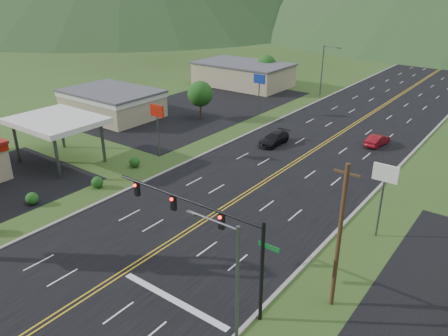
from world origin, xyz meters
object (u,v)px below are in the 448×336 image
Objects in this scene: car_red_far at (377,140)px; gas_canopy at (56,122)px; traffic_signal at (209,226)px; streetlight_west at (324,67)px; streetlight_east at (232,290)px; car_dark_mid at (274,139)px.

gas_canopy is at bearing 52.64° from car_red_far.
streetlight_west is (-18.16, 56.00, -0.15)m from traffic_signal.
streetlight_east reaches higher than car_dark_mid.
traffic_signal is 1.31× the size of gas_canopy.
car_red_far is at bearing -49.78° from streetlight_west.
streetlight_west is at bearing 110.86° from streetlight_east.
traffic_signal is 30.53m from car_dark_mid.
gas_canopy is 2.30× the size of car_red_far.
traffic_signal reaches higher than car_dark_mid.
gas_canopy is at bearing 160.12° from streetlight_east.
streetlight_east is at bearing -40.39° from traffic_signal.
streetlight_east is at bearing -19.88° from gas_canopy.
traffic_signal is at bearing 99.18° from car_red_far.
streetlight_west is 29.23m from car_dark_mid.
streetlight_west reaches higher than traffic_signal.
traffic_signal is at bearing -72.03° from streetlight_west.
gas_canopy reaches higher than car_red_far.
car_red_far is (10.81, 7.56, -0.03)m from car_dark_mid.
traffic_signal reaches higher than car_red_far.
car_dark_mid is at bearing 117.05° from streetlight_east.
car_dark_mid is at bearing 42.91° from car_red_far.
traffic_signal is 29.59m from gas_canopy.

